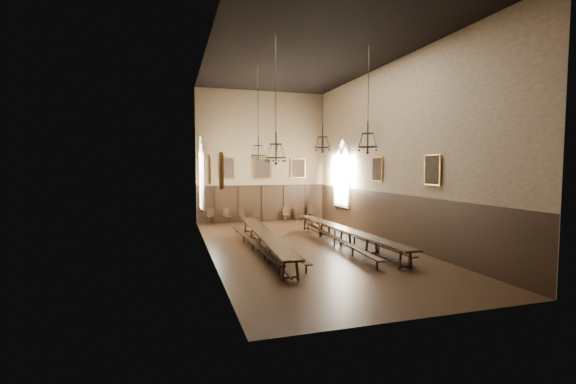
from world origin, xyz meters
name	(u,v)px	position (x,y,z in m)	size (l,w,h in m)	color
floor	(305,247)	(0.00, 0.00, -0.01)	(9.00, 18.00, 0.02)	black
ceiling	(306,54)	(0.00, 0.00, 9.01)	(9.00, 18.00, 0.02)	black
wall_back	(262,157)	(0.00, 9.01, 4.50)	(9.00, 0.02, 9.00)	#8B7555
wall_front	(428,140)	(0.00, -9.01, 4.50)	(9.00, 0.02, 9.00)	#8B7555
wall_left	(208,151)	(-4.51, 0.00, 4.50)	(0.02, 18.00, 9.00)	#8B7555
wall_right	(390,153)	(4.51, 0.00, 4.50)	(0.02, 18.00, 9.00)	#8B7555
wainscot_panelling	(305,221)	(0.00, 0.00, 1.25)	(9.00, 18.00, 2.50)	black
table_left	(265,242)	(-2.05, -0.24, 0.41)	(1.27, 10.56, 0.82)	black
table_right	(345,237)	(2.01, -0.19, 0.41)	(1.22, 10.44, 0.81)	black
bench_left_outer	(253,245)	(-2.53, 0.02, 0.26)	(0.48, 9.12, 0.41)	black
bench_left_inner	(278,244)	(-1.37, -0.08, 0.26)	(0.49, 9.08, 0.41)	black
bench_right_inner	(334,240)	(1.45, -0.14, 0.28)	(0.87, 9.81, 0.44)	black
bench_right_outer	(354,239)	(2.56, -0.06, 0.27)	(0.63, 9.51, 0.43)	black
chair_0	(211,220)	(-3.60, 8.57, 0.31)	(0.52, 0.52, 1.04)	black
chair_1	(227,219)	(-2.53, 8.59, 0.30)	(0.56, 0.56, 1.00)	black
chair_2	(242,219)	(-1.50, 8.61, 0.27)	(0.45, 0.45, 0.88)	black
chair_3	(256,219)	(-0.59, 8.53, 0.27)	(0.39, 0.39, 0.88)	black
chair_5	(286,217)	(1.61, 8.59, 0.28)	(0.46, 0.46, 0.92)	black
chair_6	(298,216)	(2.43, 8.49, 0.30)	(0.49, 0.49, 1.00)	black
chair_7	(310,216)	(3.39, 8.54, 0.31)	(0.57, 0.57, 1.04)	black
chandelier_back_left	(258,149)	(-1.67, 2.68, 4.76)	(0.78, 0.78, 4.72)	black
chandelier_back_right	(323,142)	(1.83, 2.39, 5.13)	(0.89, 0.89, 4.30)	black
chandelier_front_left	(276,149)	(-2.01, -2.15, 4.52)	(0.85, 0.85, 4.96)	black
chandelier_front_right	(368,140)	(2.11, -2.11, 4.97)	(0.90, 0.90, 4.48)	black
portrait_back_0	(225,168)	(-2.60, 8.88, 3.70)	(1.10, 0.12, 1.40)	orange
portrait_back_1	(263,168)	(0.00, 8.88, 3.70)	(1.10, 0.12, 1.40)	orange
portrait_back_2	(298,168)	(2.60, 8.88, 3.70)	(1.10, 0.12, 1.40)	orange
portrait_left_0	(209,169)	(-4.38, 1.00, 3.70)	(0.12, 1.00, 1.30)	orange
portrait_left_1	(221,171)	(-4.38, -3.50, 3.70)	(0.12, 1.00, 1.30)	orange
portrait_right_0	(377,169)	(4.38, 1.00, 3.70)	(0.12, 1.00, 1.30)	orange
portrait_right_1	(432,170)	(4.38, -3.50, 3.70)	(0.12, 1.00, 1.30)	orange
window_right	(342,173)	(4.43, 5.50, 3.40)	(0.20, 2.20, 4.60)	white
window_left	(201,174)	(-4.43, 5.50, 3.40)	(0.20, 2.20, 4.60)	white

